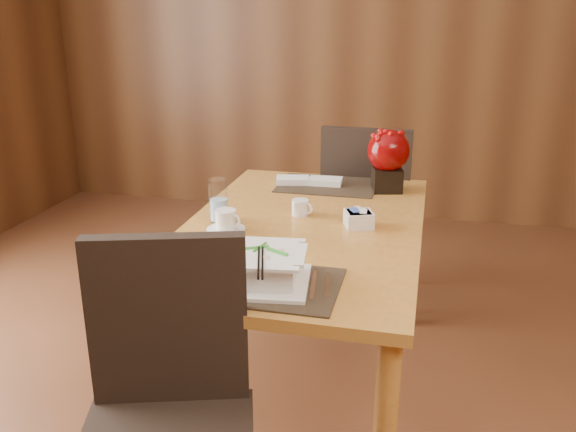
% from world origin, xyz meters
% --- Properties ---
extents(back_wall, '(5.00, 0.02, 2.80)m').
position_xyz_m(back_wall, '(0.00, 3.00, 1.40)').
color(back_wall, '#573319').
rests_on(back_wall, ground).
extents(dining_table, '(0.90, 1.50, 0.75)m').
position_xyz_m(dining_table, '(0.00, 0.60, 0.65)').
color(dining_table, '#BB7E34').
rests_on(dining_table, ground).
extents(placemat_near, '(0.45, 0.33, 0.01)m').
position_xyz_m(placemat_near, '(0.00, 0.05, 0.75)').
color(placemat_near, black).
rests_on(placemat_near, dining_table).
extents(placemat_far, '(0.45, 0.33, 0.01)m').
position_xyz_m(placemat_far, '(0.00, 1.15, 0.75)').
color(placemat_far, black).
rests_on(placemat_far, dining_table).
extents(soup_setting, '(0.30, 0.30, 0.11)m').
position_xyz_m(soup_setting, '(-0.00, 0.05, 0.80)').
color(soup_setting, white).
rests_on(soup_setting, dining_table).
extents(coffee_cup, '(0.15, 0.15, 0.08)m').
position_xyz_m(coffee_cup, '(-0.27, 0.47, 0.79)').
color(coffee_cup, white).
rests_on(coffee_cup, dining_table).
extents(water_glass, '(0.09, 0.09, 0.17)m').
position_xyz_m(water_glass, '(-0.33, 0.56, 0.84)').
color(water_glass, white).
rests_on(water_glass, dining_table).
extents(creamer_jug, '(0.12, 0.12, 0.06)m').
position_xyz_m(creamer_jug, '(-0.04, 0.71, 0.78)').
color(creamer_jug, white).
rests_on(creamer_jug, dining_table).
extents(sugar_caddy, '(0.13, 0.13, 0.06)m').
position_xyz_m(sugar_caddy, '(0.21, 0.63, 0.78)').
color(sugar_caddy, white).
rests_on(sugar_caddy, dining_table).
extents(berry_decor, '(0.19, 0.19, 0.28)m').
position_xyz_m(berry_decor, '(0.28, 1.14, 0.91)').
color(berry_decor, black).
rests_on(berry_decor, dining_table).
extents(napkins_far, '(0.32, 0.14, 0.03)m').
position_xyz_m(napkins_far, '(-0.08, 1.15, 0.77)').
color(napkins_far, silver).
rests_on(napkins_far, dining_table).
extents(bread_plate, '(0.14, 0.14, 0.01)m').
position_xyz_m(bread_plate, '(-0.37, -0.00, 0.75)').
color(bread_plate, white).
rests_on(bread_plate, dining_table).
extents(near_chair, '(0.57, 0.57, 0.98)m').
position_xyz_m(near_chair, '(-0.18, -0.30, 0.55)').
color(near_chair, black).
rests_on(near_chair, ground).
extents(far_chair, '(0.46, 0.47, 0.99)m').
position_xyz_m(far_chair, '(0.15, 1.47, 0.56)').
color(far_chair, black).
rests_on(far_chair, ground).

